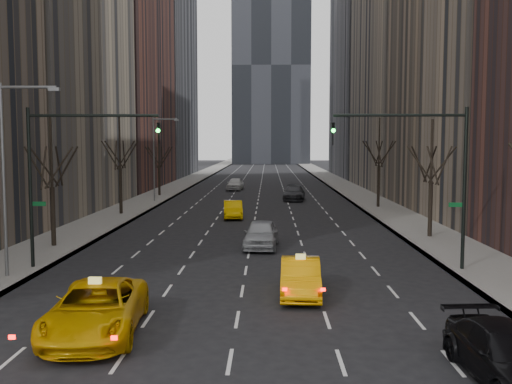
# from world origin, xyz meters

# --- Properties ---
(ground) EXTENTS (400.00, 400.00, 0.00)m
(ground) POSITION_xyz_m (0.00, 0.00, 0.00)
(ground) COLOR black
(ground) RESTS_ON ground
(sidewalk_left) EXTENTS (4.50, 320.00, 0.15)m
(sidewalk_left) POSITION_xyz_m (-12.25, 70.00, 0.07)
(sidewalk_left) COLOR slate
(sidewalk_left) RESTS_ON ground
(sidewalk_right) EXTENTS (4.50, 320.00, 0.15)m
(sidewalk_right) POSITION_xyz_m (12.25, 70.00, 0.07)
(sidewalk_right) COLOR slate
(sidewalk_right) RESTS_ON ground
(bld_left_far) EXTENTS (14.00, 28.00, 44.00)m
(bld_left_far) POSITION_xyz_m (-21.50, 66.00, 22.00)
(bld_left_far) COLOR brown
(bld_left_far) RESTS_ON ground
(bld_left_deep) EXTENTS (14.00, 30.00, 60.00)m
(bld_left_deep) POSITION_xyz_m (-21.50, 96.00, 30.00)
(bld_left_deep) COLOR slate
(bld_left_deep) RESTS_ON ground
(bld_right_far) EXTENTS (14.00, 28.00, 50.00)m
(bld_right_far) POSITION_xyz_m (21.50, 64.00, 25.00)
(bld_right_far) COLOR tan
(bld_right_far) RESTS_ON ground
(bld_right_deep) EXTENTS (14.00, 30.00, 58.00)m
(bld_right_deep) POSITION_xyz_m (21.50, 95.00, 29.00)
(bld_right_deep) COLOR slate
(bld_right_deep) RESTS_ON ground
(tree_lw_b) EXTENTS (3.36, 3.50, 7.82)m
(tree_lw_b) POSITION_xyz_m (-12.00, 18.00, 3.72)
(tree_lw_b) COLOR black
(tree_lw_b) RESTS_ON ground
(tree_lw_c) EXTENTS (3.36, 3.50, 8.74)m
(tree_lw_c) POSITION_xyz_m (-12.00, 34.00, 4.04)
(tree_lw_c) COLOR black
(tree_lw_c) RESTS_ON ground
(tree_lw_d) EXTENTS (3.36, 3.50, 7.36)m
(tree_lw_d) POSITION_xyz_m (-12.00, 52.00, 3.56)
(tree_lw_d) COLOR black
(tree_lw_d) RESTS_ON ground
(tree_rw_b) EXTENTS (3.36, 3.50, 7.82)m
(tree_rw_b) POSITION_xyz_m (12.00, 22.00, 3.72)
(tree_rw_b) COLOR black
(tree_rw_b) RESTS_ON ground
(tree_rw_c) EXTENTS (3.36, 3.50, 8.74)m
(tree_rw_c) POSITION_xyz_m (12.00, 40.00, 4.04)
(tree_rw_c) COLOR black
(tree_rw_c) RESTS_ON ground
(traffic_mast_left) EXTENTS (6.69, 0.39, 8.00)m
(traffic_mast_left) POSITION_xyz_m (-9.11, 12.00, 5.49)
(traffic_mast_left) COLOR black
(traffic_mast_left) RESTS_ON ground
(traffic_mast_right) EXTENTS (6.69, 0.39, 8.00)m
(traffic_mast_right) POSITION_xyz_m (9.11, 12.00, 5.49)
(traffic_mast_right) COLOR black
(traffic_mast_right) RESTS_ON ground
(streetlight_near) EXTENTS (2.83, 0.22, 9.00)m
(streetlight_near) POSITION_xyz_m (-10.84, 10.00, 5.62)
(streetlight_near) COLOR slate
(streetlight_near) RESTS_ON ground
(streetlight_far) EXTENTS (2.83, 0.22, 9.00)m
(streetlight_far) POSITION_xyz_m (-10.84, 45.00, 5.62)
(streetlight_far) COLOR slate
(streetlight_far) RESTS_ON ground
(taxi_suv) EXTENTS (3.38, 6.42, 1.72)m
(taxi_suv) POSITION_xyz_m (-4.62, 2.29, 0.86)
(taxi_suv) COLOR #DDA204
(taxi_suv) RESTS_ON ground
(taxi_sedan) EXTENTS (1.81, 4.73, 1.54)m
(taxi_sedan) POSITION_xyz_m (2.48, 7.36, 0.77)
(taxi_sedan) COLOR #FEA405
(taxi_sedan) RESTS_ON ground
(silver_sedan_ahead) EXTENTS (2.30, 5.08, 1.69)m
(silver_sedan_ahead) POSITION_xyz_m (0.68, 18.31, 0.85)
(silver_sedan_ahead) COLOR #95989D
(silver_sedan_ahead) RESTS_ON ground
(parked_suv_black) EXTENTS (2.41, 5.21, 1.47)m
(parked_suv_black) POSITION_xyz_m (7.50, -1.26, 0.74)
(parked_suv_black) COLOR black
(parked_suv_black) RESTS_ON ground
(far_taxi) EXTENTS (1.92, 4.59, 1.48)m
(far_taxi) POSITION_xyz_m (-1.88, 32.13, 0.74)
(far_taxi) COLOR #FCBE05
(far_taxi) RESTS_ON ground
(far_suv_grey) EXTENTS (2.84, 5.83, 1.64)m
(far_suv_grey) POSITION_xyz_m (4.05, 47.58, 0.82)
(far_suv_grey) COLOR #2A2B2F
(far_suv_grey) RESTS_ON ground
(far_car_white) EXTENTS (2.36, 5.13, 1.70)m
(far_car_white) POSITION_xyz_m (-3.36, 61.34, 0.85)
(far_car_white) COLOR silver
(far_car_white) RESTS_ON ground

